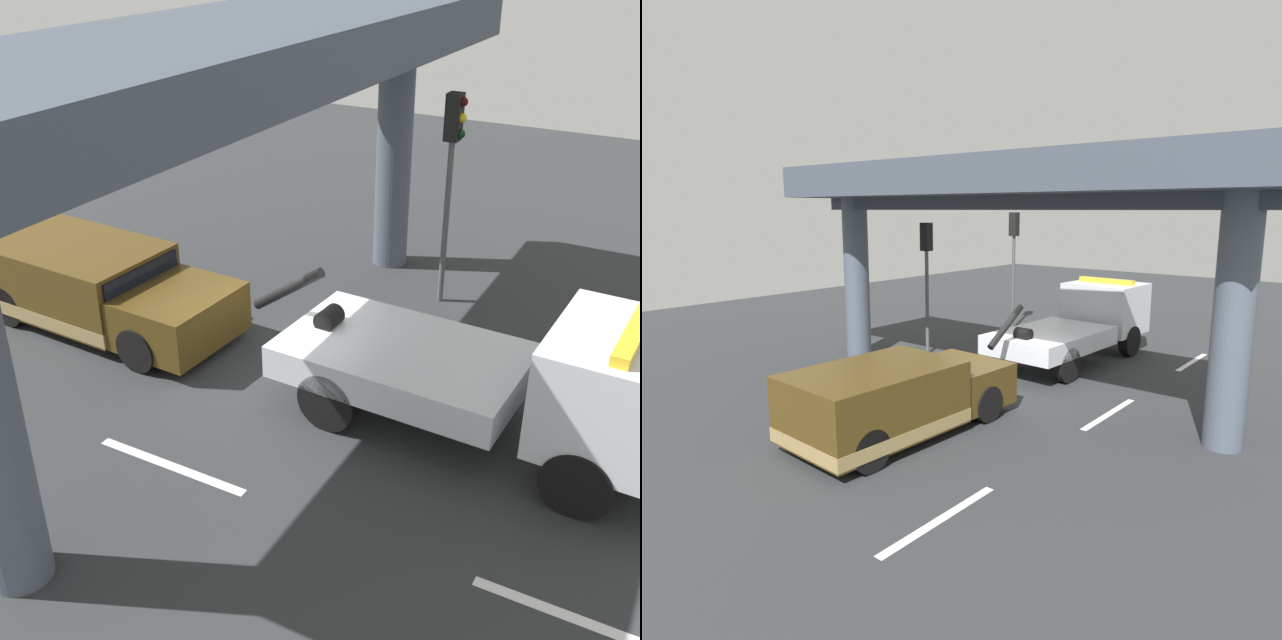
% 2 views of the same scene
% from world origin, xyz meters
% --- Properties ---
extents(ground_plane, '(60.00, 40.00, 0.10)m').
position_xyz_m(ground_plane, '(0.00, 0.00, -0.05)').
color(ground_plane, '#2D3033').
extents(lane_stripe_west, '(2.60, 0.16, 0.01)m').
position_xyz_m(lane_stripe_west, '(-6.00, -2.99, 0.00)').
color(lane_stripe_west, silver).
rests_on(lane_stripe_west, ground).
extents(lane_stripe_mid, '(2.60, 0.16, 0.01)m').
position_xyz_m(lane_stripe_mid, '(0.00, -2.99, 0.00)').
color(lane_stripe_mid, silver).
rests_on(lane_stripe_mid, ground).
extents(lane_stripe_east, '(2.60, 0.16, 0.01)m').
position_xyz_m(lane_stripe_east, '(6.00, -2.99, 0.00)').
color(lane_stripe_east, silver).
rests_on(lane_stripe_east, ground).
extents(tow_truck_white, '(7.30, 2.65, 2.46)m').
position_xyz_m(tow_truck_white, '(4.32, -0.03, 1.20)').
color(tow_truck_white, silver).
rests_on(tow_truck_white, ground).
extents(towed_van_green, '(5.28, 2.41, 1.58)m').
position_xyz_m(towed_van_green, '(-4.03, 0.00, 0.78)').
color(towed_van_green, '#4C3814').
rests_on(towed_van_green, ground).
extents(overpass_structure, '(3.60, 13.16, 5.94)m').
position_xyz_m(overpass_structure, '(-0.28, 0.00, 5.11)').
color(overpass_structure, '#4C5666').
rests_on(overpass_structure, ground).
extents(traffic_light_near, '(0.39, 0.32, 4.32)m').
position_xyz_m(traffic_light_near, '(1.52, 4.21, 3.15)').
color(traffic_light_near, '#515456').
rests_on(traffic_light_near, ground).
extents(traffic_light_far, '(0.39, 0.32, 4.62)m').
position_xyz_m(traffic_light_far, '(6.52, 4.21, 3.36)').
color(traffic_light_far, '#515456').
rests_on(traffic_light_far, ground).
extents(traffic_cone_orange, '(0.57, 0.57, 0.68)m').
position_xyz_m(traffic_cone_orange, '(0.23, 2.05, 0.32)').
color(traffic_cone_orange, orange).
rests_on(traffic_cone_orange, ground).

